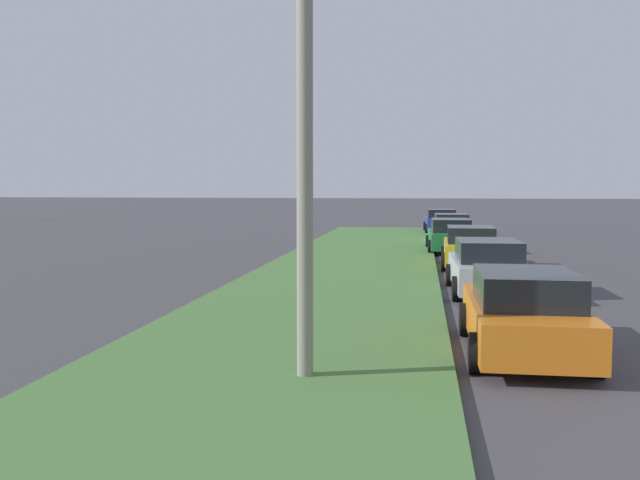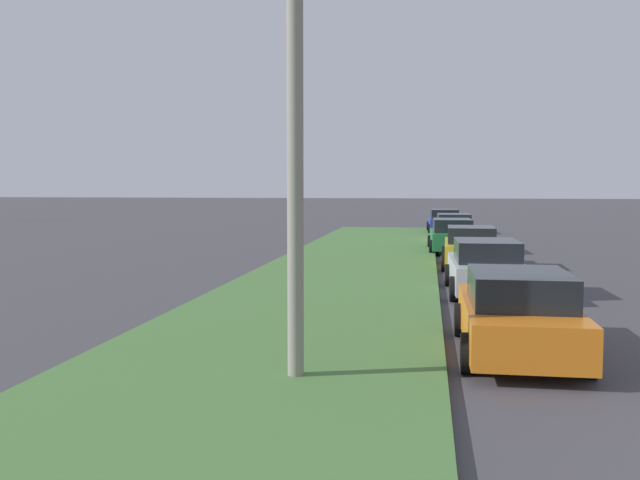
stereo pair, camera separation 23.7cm
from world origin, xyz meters
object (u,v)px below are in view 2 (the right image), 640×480
(parked_car_silver, at_px, (486,268))
(streetlight, at_px, (320,82))
(parked_car_blue, at_px, (444,222))
(parked_car_yellow, at_px, (471,248))
(parked_car_green, at_px, (452,236))
(parked_car_orange, at_px, (518,314))
(parked_car_white, at_px, (453,228))

(parked_car_silver, xyz_separation_m, streetlight, (-8.94, 3.10, 3.67))
(parked_car_blue, xyz_separation_m, streetlight, (-32.67, 2.53, 3.67))
(parked_car_yellow, bearing_deg, parked_car_green, 6.14)
(parked_car_green, distance_m, streetlight, 21.10)
(parked_car_green, bearing_deg, streetlight, 171.39)
(parked_car_silver, relative_size, streetlight, 0.58)
(parked_car_green, distance_m, parked_car_blue, 12.06)
(streetlight, bearing_deg, parked_car_orange, -54.79)
(parked_car_yellow, distance_m, parked_car_blue, 17.66)
(parked_car_orange, distance_m, parked_car_white, 23.88)
(parked_car_silver, height_order, parked_car_white, same)
(streetlight, bearing_deg, parked_car_white, -6.25)
(parked_car_white, relative_size, streetlight, 0.58)
(parked_car_blue, bearing_deg, parked_car_orange, 179.38)
(parked_car_blue, bearing_deg, parked_car_yellow, -179.95)
(parked_car_white, bearing_deg, parked_car_green, 175.66)
(parked_car_yellow, distance_m, parked_car_green, 5.62)
(parked_car_yellow, bearing_deg, parked_car_blue, 3.10)
(parked_car_orange, height_order, parked_car_green, same)
(parked_car_yellow, bearing_deg, parked_car_white, 2.49)
(parked_car_yellow, distance_m, parked_car_white, 11.05)
(parked_car_silver, relative_size, parked_car_white, 1.00)
(parked_car_green, bearing_deg, parked_car_orange, -179.88)
(parked_car_silver, bearing_deg, parked_car_blue, 0.22)
(parked_car_blue, height_order, streetlight, streetlight)
(parked_car_silver, relative_size, parked_car_yellow, 1.00)
(parked_car_white, xyz_separation_m, streetlight, (-26.06, 2.85, 3.67))
(parked_car_yellow, xyz_separation_m, parked_car_white, (11.05, 0.21, 0.00))
(parked_car_blue, bearing_deg, parked_car_white, -178.93)
(parked_car_yellow, xyz_separation_m, parked_car_blue, (17.66, 0.53, 0.00))
(streetlight, bearing_deg, parked_car_green, -7.19)
(parked_car_silver, distance_m, parked_car_blue, 23.73)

